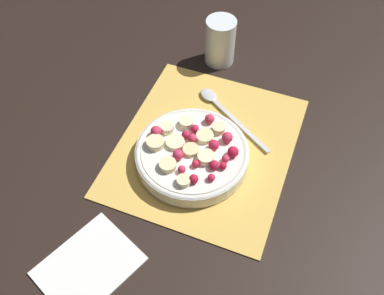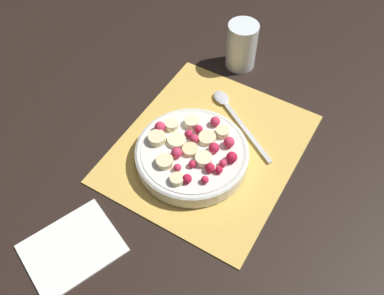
{
  "view_description": "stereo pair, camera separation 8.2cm",
  "coord_description": "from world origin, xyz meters",
  "px_view_note": "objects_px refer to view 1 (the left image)",
  "views": [
    {
      "loc": [
        0.51,
        0.17,
        0.7
      ],
      "look_at": [
        0.05,
        -0.01,
        0.05
      ],
      "focal_mm": 40.0,
      "sensor_mm": 36.0,
      "label": 1
    },
    {
      "loc": [
        0.47,
        0.24,
        0.7
      ],
      "look_at": [
        0.05,
        -0.01,
        0.05
      ],
      "focal_mm": 40.0,
      "sensor_mm": 36.0,
      "label": 2
    }
  ],
  "objects_px": {
    "drinking_glass": "(220,41)",
    "napkin": "(88,266)",
    "fruit_bowl": "(192,153)",
    "spoon": "(220,106)"
  },
  "relations": [
    {
      "from": "spoon",
      "to": "napkin",
      "type": "distance_m",
      "value": 0.43
    },
    {
      "from": "fruit_bowl",
      "to": "napkin",
      "type": "height_order",
      "value": "fruit_bowl"
    },
    {
      "from": "drinking_glass",
      "to": "napkin",
      "type": "distance_m",
      "value": 0.57
    },
    {
      "from": "fruit_bowl",
      "to": "drinking_glass",
      "type": "xyz_separation_m",
      "value": [
        -0.3,
        -0.05,
        0.03
      ]
    },
    {
      "from": "spoon",
      "to": "fruit_bowl",
      "type": "bearing_deg",
      "value": 120.02
    },
    {
      "from": "spoon",
      "to": "napkin",
      "type": "xyz_separation_m",
      "value": [
        0.42,
        -0.09,
        -0.01
      ]
    },
    {
      "from": "fruit_bowl",
      "to": "napkin",
      "type": "relative_size",
      "value": 1.14
    },
    {
      "from": "drinking_glass",
      "to": "napkin",
      "type": "xyz_separation_m",
      "value": [
        0.57,
        -0.04,
        -0.05
      ]
    },
    {
      "from": "fruit_bowl",
      "to": "drinking_glass",
      "type": "distance_m",
      "value": 0.31
    },
    {
      "from": "fruit_bowl",
      "to": "drinking_glass",
      "type": "height_order",
      "value": "drinking_glass"
    }
  ]
}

